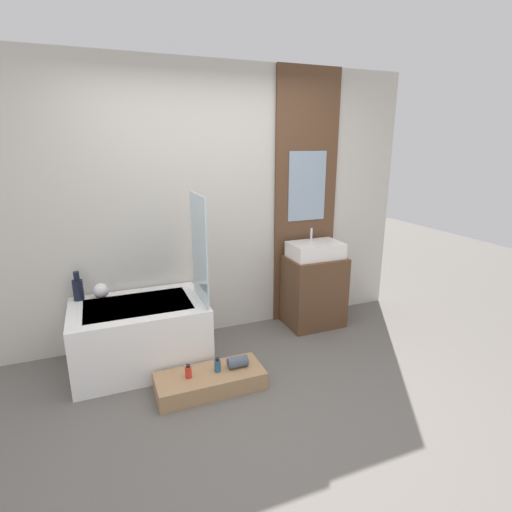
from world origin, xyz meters
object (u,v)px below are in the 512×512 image
Objects in this scene: sink at (315,250)px; vase_round_light at (101,291)px; wooden_step_bench at (210,381)px; vase_tall_dark at (78,288)px; bathtub at (140,334)px; bottle_soap_secondary at (217,365)px; bottle_soap_primary at (188,372)px.

vase_round_light is at bearing 176.56° from sink.
vase_tall_dark is at bearing 135.86° from wooden_step_bench.
wooden_step_bench is (0.45, -0.60, -0.21)m from bathtub.
bottle_soap_secondary is at bearing -150.04° from sink.
sink is at bearing -3.44° from vase_round_light.
bottle_soap_secondary reaches higher than bottle_soap_primary.
wooden_step_bench is at bearing -44.14° from vase_tall_dark.
vase_round_light is 1.16× the size of bottle_soap_secondary.
wooden_step_bench is 7.33× the size of bottle_soap_secondary.
bathtub is 9.63× the size of bottle_soap_secondary.
vase_tall_dark is at bearing 130.04° from bottle_soap_primary.
bottle_soap_secondary is (0.23, 0.00, 0.00)m from bottle_soap_primary.
bottle_soap_secondary is (0.80, -0.86, -0.44)m from vase_round_light.
bottle_soap_primary is (-1.52, -0.74, -0.63)m from sink.
bathtub is at bearing -175.42° from sink.
sink is 3.99× the size of vase_round_light.
bathtub is 0.52m from vase_round_light.
vase_tall_dark is at bearing 176.26° from sink.
wooden_step_bench is 7.72× the size of bottle_soap_primary.
bathtub is 0.78m from wooden_step_bench.
vase_tall_dark is (-2.26, 0.15, -0.16)m from sink.
vase_round_light reaches higher than bathtub.
vase_round_light is (-0.73, 0.86, 0.56)m from wooden_step_bench.
wooden_step_bench is at bearing 0.00° from bottle_soap_primary.
vase_round_light is 1.12m from bottle_soap_primary.
vase_tall_dark is (-0.91, 0.89, 0.60)m from wooden_step_bench.
vase_tall_dark is 1.25m from bottle_soap_primary.
bathtub reaches higher than bottle_soap_secondary.
bathtub is 10.15× the size of bottle_soap_primary.
vase_round_light is 1.22× the size of bottle_soap_primary.
vase_tall_dark is at bearing 172.77° from vase_round_light.
vase_round_light is (-2.08, 0.12, -0.19)m from sink.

